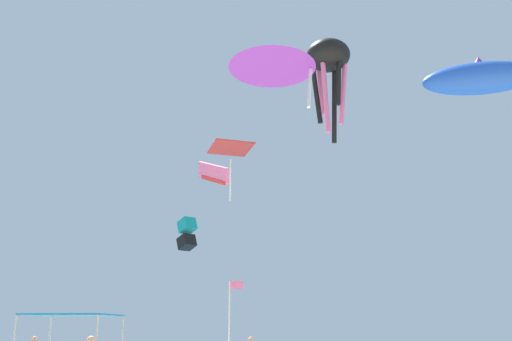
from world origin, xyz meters
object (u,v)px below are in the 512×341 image
at_px(kite_box_teal, 187,234).
at_px(kite_diamond_red, 231,151).
at_px(canopy_tent, 73,318).
at_px(kite_delta_purple, 272,61).
at_px(kite_parafoil_pink, 213,173).
at_px(kite_octopus_black, 328,60).
at_px(kite_inflatable_blue, 480,78).
at_px(banner_flag, 231,321).

distance_m(kite_box_teal, kite_diamond_red, 9.23).
bearing_deg(kite_box_teal, canopy_tent, -134.95).
distance_m(kite_delta_purple, kite_diamond_red, 17.13).
height_order(kite_delta_purple, kite_diamond_red, kite_diamond_red).
distance_m(kite_diamond_red, kite_parafoil_pink, 6.35).
bearing_deg(kite_diamond_red, kite_box_teal, 101.47).
xyz_separation_m(canopy_tent, kite_octopus_black, (10.28, 13.16, 16.45)).
bearing_deg(canopy_tent, kite_delta_purple, 11.73).
height_order(kite_delta_purple, kite_octopus_black, kite_octopus_black).
bearing_deg(kite_diamond_red, kite_inflatable_blue, -47.13).
xyz_separation_m(kite_box_teal, kite_inflatable_blue, (20.21, -13.44, 6.79)).
bearing_deg(canopy_tent, kite_box_teal, 92.75).
distance_m(kite_inflatable_blue, kite_delta_purple, 15.40).
bearing_deg(banner_flag, kite_delta_purple, -42.91).
xyz_separation_m(banner_flag, kite_box_teal, (-6.59, 21.20, 7.15)).
bearing_deg(canopy_tent, kite_diamond_red, 79.85).
height_order(kite_octopus_black, kite_parafoil_pink, kite_octopus_black).
bearing_deg(kite_delta_purple, kite_inflatable_blue, -133.08).
height_order(banner_flag, kite_octopus_black, kite_octopus_black).
bearing_deg(kite_octopus_black, kite_delta_purple, -53.48).
bearing_deg(canopy_tent, kite_octopus_black, 52.00).
xyz_separation_m(kite_box_teal, kite_delta_purple, (8.52, -23.00, 3.71)).
bearing_deg(banner_flag, canopy_tent, -148.43).
relative_size(kite_box_teal, kite_octopus_black, 0.40).
height_order(kite_delta_purple, kite_parafoil_pink, kite_delta_purple).
bearing_deg(kite_diamond_red, kite_octopus_black, -58.25).
relative_size(canopy_tent, kite_octopus_black, 0.45).
height_order(banner_flag, kite_box_teal, kite_box_teal).
relative_size(banner_flag, kite_parafoil_pink, 1.42).
height_order(kite_box_teal, kite_inflatable_blue, kite_inflatable_blue).
bearing_deg(kite_box_teal, kite_inflatable_blue, -81.34).
relative_size(kite_inflatable_blue, kite_parafoil_pink, 2.41).
distance_m(banner_flag, kite_diamond_red, 19.23).
bearing_deg(kite_inflatable_blue, kite_diamond_red, 163.68).
height_order(kite_inflatable_blue, kite_octopus_black, kite_octopus_black).
distance_m(canopy_tent, kite_delta_purple, 13.16).
xyz_separation_m(canopy_tent, kite_parafoil_pink, (2.95, 12.62, 8.89)).
bearing_deg(kite_inflatable_blue, canopy_tent, -142.09).
xyz_separation_m(canopy_tent, kite_inflatable_blue, (19.03, 11.08, 13.89)).
distance_m(kite_octopus_black, kite_parafoil_pink, 10.55).
bearing_deg(kite_inflatable_blue, banner_flag, -142.64).
distance_m(kite_delta_purple, kite_octopus_black, 13.26).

